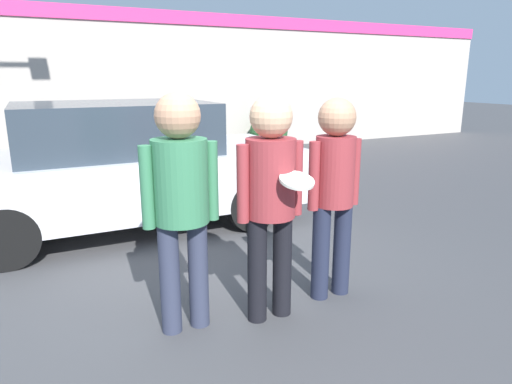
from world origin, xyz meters
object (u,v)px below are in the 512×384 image
object	(u,v)px
shrub	(269,132)
person_right	(334,183)
person_left	(181,192)
person_middle_with_frisbee	(271,189)
parked_car_near	(123,166)

from	to	relation	value
shrub	person_right	bearing A→B (deg)	-113.93
person_left	person_middle_with_frisbee	world-z (taller)	person_left
person_middle_with_frisbee	person_right	bearing A→B (deg)	8.68
person_right	person_left	bearing A→B (deg)	178.44
shrub	person_middle_with_frisbee	bearing A→B (deg)	-117.70
person_middle_with_frisbee	person_right	distance (m)	0.66
person_middle_with_frisbee	shrub	distance (m)	8.44
parked_car_near	shrub	size ratio (longest dim) A/B	4.44
person_right	parked_car_near	world-z (taller)	person_right
person_left	shrub	world-z (taller)	person_left
person_middle_with_frisbee	parked_car_near	world-z (taller)	person_middle_with_frisbee
person_left	parked_car_near	xyz separation A→B (m)	(0.08, 2.70, -0.30)
parked_car_near	shrub	distance (m)	6.45
person_middle_with_frisbee	person_left	bearing A→B (deg)	168.32
person_left	parked_car_near	world-z (taller)	person_left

